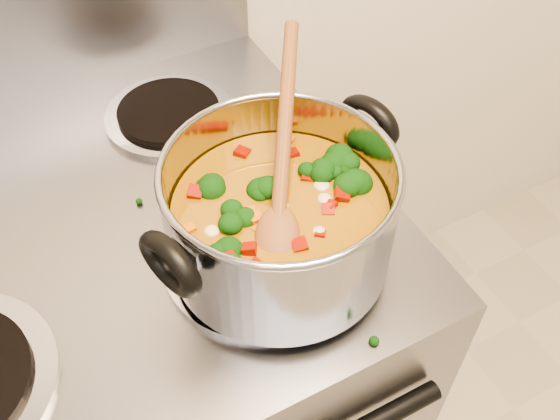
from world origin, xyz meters
name	(u,v)px	position (x,y,z in m)	size (l,w,h in m)	color
electric_range	(140,395)	(-0.07, 1.16, 0.47)	(0.73, 0.66, 1.08)	gray
stockpot	(280,217)	(0.12, 1.00, 1.00)	(0.31, 0.24, 0.15)	#96969E
wooden_spoon	(281,178)	(0.13, 1.02, 1.04)	(0.18, 0.26, 0.12)	brown
cooktop_crumbs	(164,297)	(-0.02, 1.02, 0.92)	(0.01, 0.17, 0.01)	black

